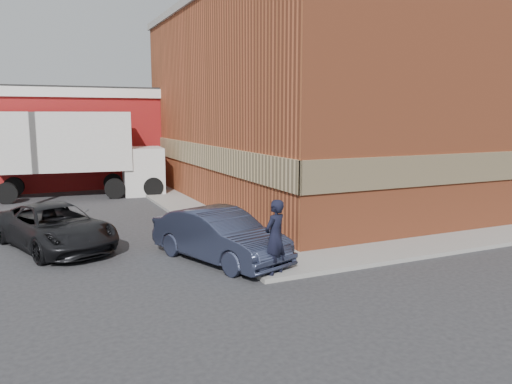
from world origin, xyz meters
name	(u,v)px	position (x,y,z in m)	size (l,w,h in m)	color
ground	(253,262)	(0.00, 0.00, 0.00)	(90.00, 90.00, 0.00)	#28282B
brick_building	(334,103)	(8.50, 9.00, 4.68)	(14.25, 18.25, 9.36)	#A94D2B
sidewalk_south	(474,240)	(7.50, -0.90, 0.06)	(16.00, 1.80, 0.12)	gray
sidewalk_west	(182,206)	(0.60, 9.00, 0.06)	(1.80, 18.00, 0.12)	gray
warehouse	(17,137)	(-6.00, 20.00, 2.81)	(16.30, 8.30, 5.60)	maroon
man	(275,237)	(-0.07, -1.48, 1.07)	(0.69, 0.45, 1.89)	black
sedan	(220,236)	(-0.80, 0.50, 0.73)	(1.55, 4.45, 1.47)	#2C324A
suv_a	(55,227)	(-4.91, 3.86, 0.68)	(2.27, 4.91, 1.37)	black
box_truck	(79,148)	(-3.18, 13.91, 2.43)	(8.79, 3.51, 4.22)	silver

